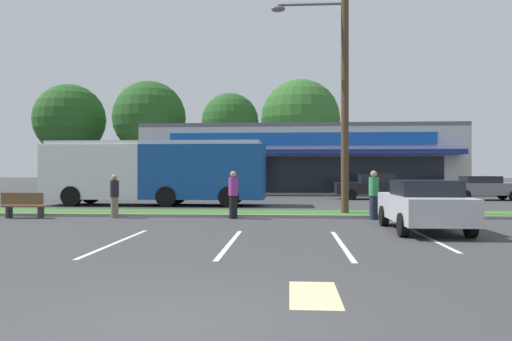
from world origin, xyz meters
The scene contains 23 objects.
ground_plane centered at (0.00, 0.00, 0.00)m, with size 240.00×240.00×0.00m, color #38383A.
grass_median centered at (0.00, 14.00, 0.06)m, with size 56.00×2.20×0.12m, color #386B28.
curb_lip centered at (0.00, 12.78, 0.06)m, with size 56.00×0.24×0.12m, color gray.
parking_stripe_0 centered at (-2.88, 6.21, 0.00)m, with size 0.12×4.80×0.01m, color silver.
parking_stripe_1 centered at (-0.09, 6.24, 0.00)m, with size 0.12×4.80×0.01m, color silver.
parking_stripe_2 centered at (2.58, 6.23, 0.00)m, with size 0.12×4.80×0.01m, color silver.
parking_stripe_3 centered at (4.96, 7.49, 0.00)m, with size 0.12×4.80×0.01m, color silver.
lot_arrow centered at (1.69, 1.40, 0.00)m, with size 0.70×1.60×0.01m, color beige.
storefront_building centered at (2.20, 36.40, 2.63)m, with size 23.94×14.15×5.26m.
tree_far_left centered at (-22.51, 46.53, 7.31)m, with size 7.69×7.69×11.16m.
tree_left centered at (-13.38, 45.39, 7.35)m, with size 7.65×7.65×11.19m.
tree_mid_left centered at (-4.55, 43.18, 6.65)m, with size 5.65×5.65×9.49m.
tree_mid centered at (2.50, 46.53, 7.21)m, with size 8.32×8.32×11.37m.
utility_pole centered at (3.37, 13.78, 6.10)m, with size 3.03×2.40×11.49m.
city_bus centered at (-5.46, 19.11, 1.76)m, with size 11.17×2.67×3.25m.
bus_stop_bench centered at (-8.46, 12.00, 0.50)m, with size 1.60×0.45×0.95m.
car_0 centered at (12.93, 24.74, 0.76)m, with size 4.52×1.89×1.44m.
car_1 centered at (-5.39, 25.04, 0.73)m, with size 4.54×1.90×1.38m.
car_2 centered at (6.51, 25.25, 0.79)m, with size 4.52×2.00×1.57m.
car_3 centered at (5.22, 8.97, 0.77)m, with size 1.97×4.27×1.49m.
pedestrian_near_bench centered at (4.36, 12.33, 0.89)m, with size 0.35×0.35×1.76m.
pedestrian_by_pole centered at (-0.71, 12.36, 0.88)m, with size 0.35×0.35×1.75m.
pedestrian_mid centered at (-5.17, 12.36, 0.81)m, with size 0.33×0.33×1.62m.
Camera 1 is at (1.34, -5.63, 1.76)m, focal length 34.67 mm.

